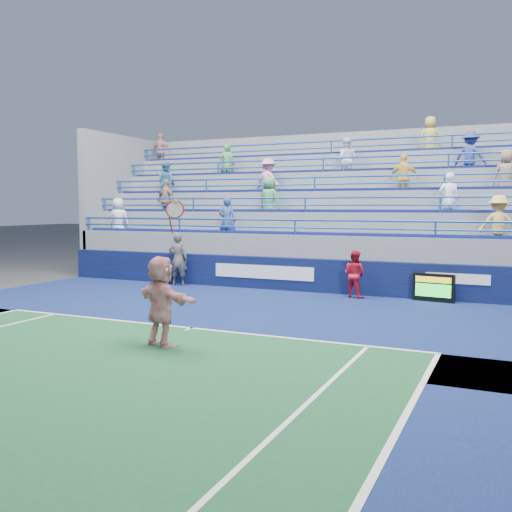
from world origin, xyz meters
The scene contains 8 objects.
ground centered at (0.00, 0.00, 0.00)m, with size 120.00×120.00×0.00m, color #333538.
sponsor_wall centered at (0.00, 6.50, 0.55)m, with size 18.00×0.32×1.10m.
bleacher_stand centered at (0.00, 10.27, 1.55)m, with size 18.00×5.60×6.13m.
serve_speed_board centered at (4.57, 6.12, 0.42)m, with size 1.21×0.29×0.84m.
judge_chair centered at (-4.71, 6.13, 0.24)m, with size 0.51×0.52×0.74m.
tennis_player centered at (0.31, -1.65, 0.92)m, with size 1.78×1.11×2.94m.
line_judge centered at (-4.15, 6.02, 0.94)m, with size 0.69×0.45×1.88m, color #141637.
ball_girl centered at (2.25, 5.92, 0.73)m, with size 0.71×0.55×1.46m, color red.
Camera 1 is at (6.70, -11.09, 2.81)m, focal length 40.00 mm.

